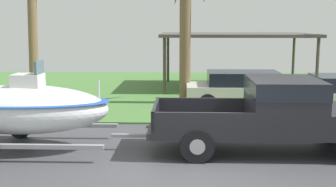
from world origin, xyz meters
The scene contains 5 objects.
ground centered at (0.00, 8.38, -0.01)m, with size 36.00×22.00×0.11m.
pickup_truck_towing centered at (2.07, 1.18, 1.03)m, with size 5.84×2.05×1.85m.
boat_on_trailer centered at (-4.48, 1.18, 1.05)m, with size 5.73×2.43×2.26m.
parked_sedan_near centered at (2.06, 6.84, 0.67)m, with size 4.72×1.81×1.38m.
carport_awning centered at (2.13, 11.57, 2.56)m, with size 7.14×4.62×2.69m.
Camera 1 is at (-0.35, -9.31, 3.20)m, focal length 46.01 mm.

